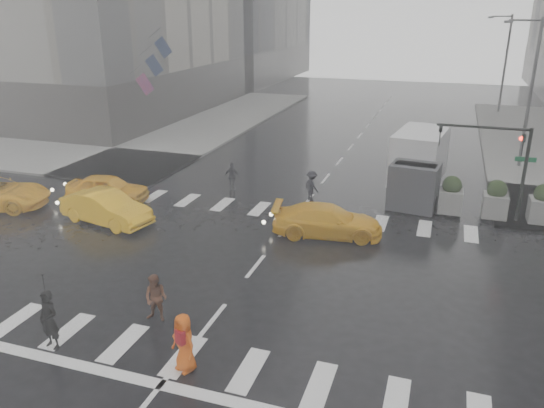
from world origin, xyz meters
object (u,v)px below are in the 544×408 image
(taxi_mid, at_px, (106,208))
(taxi_front, at_px, (108,189))
(box_truck, at_px, (418,163))
(traffic_signal_pole, at_px, (503,155))
(pedestrian_brown, at_px, (156,298))
(pedestrian_orange, at_px, (184,343))

(taxi_mid, bearing_deg, taxi_front, 45.14)
(taxi_mid, height_order, box_truck, box_truck)
(taxi_front, xyz_separation_m, taxi_mid, (1.67, -2.52, 0.04))
(taxi_mid, bearing_deg, traffic_signal_pole, -59.05)
(taxi_front, relative_size, taxi_mid, 0.92)
(taxi_front, height_order, taxi_mid, taxi_mid)
(pedestrian_brown, bearing_deg, taxi_front, 128.48)
(traffic_signal_pole, height_order, taxi_mid, traffic_signal_pole)
(traffic_signal_pole, distance_m, box_truck, 4.77)
(box_truck, bearing_deg, pedestrian_orange, -98.89)
(pedestrian_orange, height_order, taxi_mid, pedestrian_orange)
(pedestrian_brown, bearing_deg, box_truck, 62.14)
(traffic_signal_pole, height_order, box_truck, traffic_signal_pole)
(traffic_signal_pole, relative_size, pedestrian_brown, 2.83)
(taxi_mid, bearing_deg, pedestrian_orange, -123.69)
(pedestrian_brown, relative_size, taxi_mid, 0.35)
(pedestrian_brown, distance_m, taxi_front, 12.15)
(pedestrian_brown, relative_size, taxi_front, 0.38)
(pedestrian_orange, distance_m, box_truck, 17.76)
(pedestrian_brown, xyz_separation_m, pedestrian_orange, (2.00, -1.95, 0.07))
(traffic_signal_pole, bearing_deg, pedestrian_orange, -120.93)
(pedestrian_orange, bearing_deg, pedestrian_brown, 160.74)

